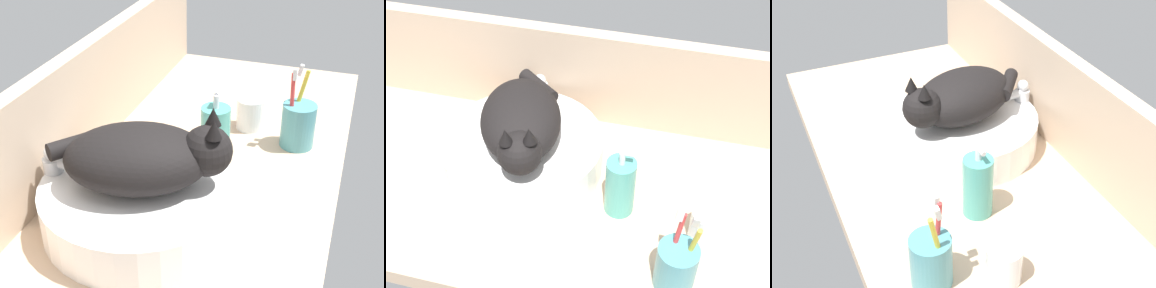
{
  "view_description": "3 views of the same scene",
  "coord_description": "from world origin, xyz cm",
  "views": [
    {
      "loc": [
        -82.83,
        -27.86,
        62.1
      ],
      "look_at": [
        2.13,
        0.57,
        8.75
      ],
      "focal_mm": 50.0,
      "sensor_mm": 36.0,
      "label": 1
    },
    {
      "loc": [
        19.74,
        -74.99,
        86.67
      ],
      "look_at": [
        -0.66,
        4.84,
        9.88
      ],
      "focal_mm": 50.0,
      "sensor_mm": 36.0,
      "label": 2
    },
    {
      "loc": [
        83.99,
        -38.4,
        74.74
      ],
      "look_at": [
        -4.22,
        1.4,
        7.05
      ],
      "focal_mm": 50.0,
      "sensor_mm": 36.0,
      "label": 3
    }
  ],
  "objects": [
    {
      "name": "cat",
      "position": [
        -12.72,
        4.02,
        13.99
      ],
      "size": [
        23.9,
        31.6,
        14.0
      ],
      "color": "black",
      "rests_on": "sink_basin"
    },
    {
      "name": "water_glass",
      "position": [
        27.85,
        -5.36,
        3.36
      ],
      "size": [
        6.5,
        6.5,
        7.57
      ],
      "color": "white",
      "rests_on": "ground_plane"
    },
    {
      "name": "toothbrush_cup",
      "position": [
        23.16,
        -17.16,
        5.33
      ],
      "size": [
        7.52,
        7.52,
        18.7
      ],
      "color": "teal",
      "rests_on": "ground_plane"
    },
    {
      "name": "soap_dispenser",
      "position": [
        9.89,
        -1.94,
        6.76
      ],
      "size": [
        6.12,
        6.12,
        16.61
      ],
      "color": "teal",
      "rests_on": "ground_plane"
    },
    {
      "name": "ground_plane",
      "position": [
        0.0,
        0.0,
        -2.0
      ],
      "size": [
        137.23,
        56.32,
        4.0
      ],
      "primitive_type": "cube",
      "color": "tan"
    },
    {
      "name": "faucet",
      "position": [
        -14.1,
        20.43,
        7.3
      ],
      "size": [
        3.6,
        11.85,
        13.6
      ],
      "color": "silver",
      "rests_on": "ground_plane"
    },
    {
      "name": "backsplash_panel",
      "position": [
        0.0,
        26.36,
        11.9
      ],
      "size": [
        137.23,
        3.6,
        23.79
      ],
      "primitive_type": "cube",
      "color": "tan",
      "rests_on": "ground_plane"
    },
    {
      "name": "sink_basin",
      "position": [
        -13.21,
        5.29,
        4.11
      ],
      "size": [
        35.13,
        35.13,
        8.23
      ],
      "primitive_type": "cylinder",
      "color": "white",
      "rests_on": "ground_plane"
    }
  ]
}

